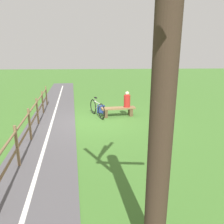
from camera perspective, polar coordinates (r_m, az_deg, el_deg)
The scene contains 9 objects.
ground_plane at distance 9.44m, azimuth -4.33°, elevation -2.55°, with size 80.00×80.00×0.00m, color #3D6B28.
paved_path at distance 5.96m, azimuth -19.67°, elevation -14.39°, with size 2.04×36.00×0.02m, color #4C494C.
path_centre_line at distance 5.95m, azimuth -19.68°, elevation -14.30°, with size 0.10×32.00×0.00m, color silver.
bench at distance 10.09m, azimuth 1.70°, elevation 0.51°, with size 1.70×0.59×0.46m.
person_seated at distance 10.09m, azimuth 4.16°, elevation 3.24°, with size 0.35×0.35×0.76m.
bicycle at distance 10.13m, azimuth -4.12°, elevation 0.98°, with size 0.72×1.70×0.92m.
backpack at distance 10.70m, azimuth -3.08°, elevation 0.76°, with size 0.40×0.34×0.42m.
fence_roadside at distance 8.54m, azimuth -20.74°, elevation -0.69°, with size 1.19×9.14×1.14m.
tree_near_bench at distance 2.52m, azimuth 13.53°, elevation -0.04°, with size 1.69×1.37×4.70m.
Camera 1 is at (-0.04, 8.99, 2.85)m, focal length 33.22 mm.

